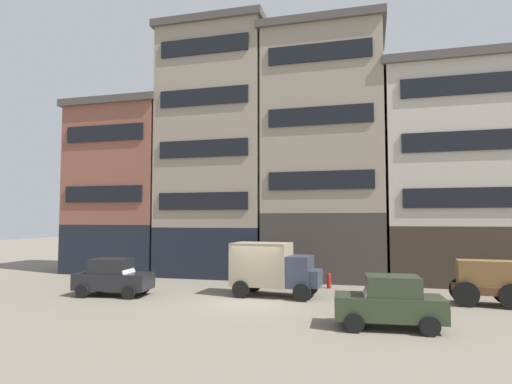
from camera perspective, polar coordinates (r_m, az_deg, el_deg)
name	(u,v)px	position (r m, az deg, el deg)	size (l,w,h in m)	color
ground_plane	(249,303)	(20.17, -0.90, -14.48)	(120.00, 120.00, 0.00)	slate
building_far_left	(126,187)	(33.44, -16.83, 0.63)	(7.51, 5.99, 12.28)	black
building_center_left	(218,150)	(30.55, -5.07, 5.56)	(7.67, 5.99, 17.24)	black
building_center_right	(325,152)	(28.82, 9.07, 5.21)	(7.95, 5.99, 16.31)	#38332D
building_far_right	(467,171)	(29.04, 26.08, 2.45)	(9.78, 5.99, 13.28)	#33281E
cargo_wagon	(487,279)	(21.94, 28.21, -10.14)	(2.99, 1.67, 1.98)	brown
delivery_truck_near	(273,267)	(21.73, 2.24, -9.90)	(4.44, 2.34, 2.62)	#333847
sedan_dark	(389,302)	(16.24, 17.22, -13.71)	(3.80, 2.06, 1.83)	#2D3823
sedan_light	(113,277)	(23.05, -18.34, -10.63)	(3.84, 2.16, 1.83)	black
fire_hydrant_curbside	(329,280)	(24.61, 9.62, -11.44)	(0.24, 0.24, 0.83)	maroon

